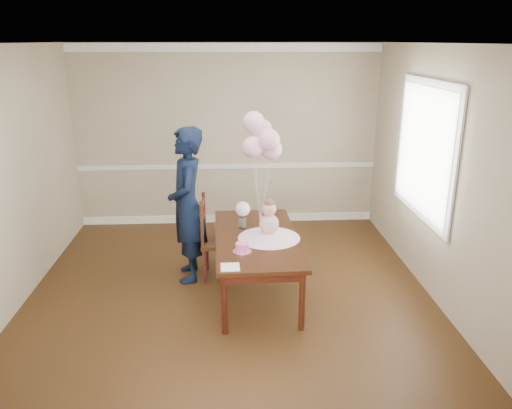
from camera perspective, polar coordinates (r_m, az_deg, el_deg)
The scene contains 50 objects.
floor at distance 5.62m, azimuth -3.01°, elevation -10.82°, with size 4.50×5.00×0.00m, color black.
ceiling at distance 4.91m, azimuth -3.56°, elevation 17.91°, with size 4.50×5.00×0.02m, color white.
wall_back at distance 7.53m, azimuth -3.31°, elevation 7.71°, with size 4.50×0.02×2.70m, color tan.
wall_front at distance 2.77m, azimuth -3.13°, elevation -11.57°, with size 4.50×0.02×2.70m, color tan.
wall_left at distance 5.58m, azimuth -27.07°, elevation 1.92°, with size 0.02×5.00×2.70m, color tan.
wall_right at distance 5.57m, azimuth 20.60°, elevation 2.75°, with size 0.02×5.00×2.70m, color tan.
chair_rail_trim at distance 7.62m, azimuth -3.25°, elevation 4.37°, with size 4.50×0.02×0.07m, color white.
crown_molding at distance 7.40m, azimuth -3.50°, elevation 17.49°, with size 4.50×0.02×0.12m, color white.
baseboard_trim at distance 7.86m, azimuth -3.14°, elevation -1.58°, with size 4.50×0.02×0.12m, color white.
window_frame at distance 5.96m, azimuth 18.75°, elevation 5.91°, with size 0.02×1.66×1.56m, color silver.
window_blinds at distance 5.95m, azimuth 18.59°, elevation 5.91°, with size 0.01×1.50×1.40m, color white.
dining_table_top at distance 5.51m, azimuth 0.04°, elevation -3.90°, with size 0.90×1.79×0.04m, color black.
table_apron at distance 5.53m, azimuth 0.04°, elevation -4.54°, with size 0.81×1.71×0.09m, color black.
table_leg_fl at distance 4.89m, azimuth -3.63°, elevation -11.34°, with size 0.06×0.06×0.63m, color black.
table_leg_fr at distance 4.96m, azimuth 5.28°, elevation -10.96°, with size 0.06×0.06×0.63m, color black.
table_leg_bl at distance 6.38m, azimuth -3.96°, elevation -4.00°, with size 0.06×0.06×0.63m, color black.
table_leg_br at distance 6.43m, azimuth 2.78°, elevation -3.80°, with size 0.06×0.06×0.63m, color black.
baby_skirt at distance 5.45m, azimuth 1.50°, elevation -3.38°, with size 0.68×0.68×0.09m, color #FDBBE5.
baby_torso at distance 5.41m, azimuth 1.51°, elevation -2.23°, with size 0.22×0.22×0.22m, color pink.
baby_head at distance 5.35m, azimuth 1.52°, elevation -0.52°, with size 0.15×0.15×0.15m, color #CB9F8C.
baby_hair at distance 5.33m, azimuth 1.53°, elevation 0.03°, with size 0.11×0.11×0.11m, color brown.
cake_platter at distance 5.11m, azimuth -1.59°, elevation -5.39°, with size 0.20×0.20×0.01m, color silver.
birthday_cake at distance 5.09m, azimuth -1.60°, elevation -4.89°, with size 0.13×0.13×0.09m, color #F44D9B.
cake_flower_a at distance 5.07m, azimuth -1.60°, elevation -4.29°, with size 0.03×0.03×0.03m, color white.
cake_flower_b at distance 5.09m, azimuth -1.31°, elevation -4.20°, with size 0.03×0.03×0.03m, color white.
rose_vase_near at distance 5.71m, azimuth -1.53°, elevation -2.05°, with size 0.09×0.09×0.14m, color silver.
roses_near at distance 5.66m, azimuth -1.54°, elevation -0.51°, with size 0.17×0.17×0.17m, color silver.
napkin at distance 4.78m, azimuth -2.97°, elevation -7.16°, with size 0.18×0.18×0.01m, color white.
balloon_weight at distance 5.96m, azimuth 0.51°, elevation -1.80°, with size 0.04×0.04×0.02m, color silver.
balloon_a at distance 5.71m, azimuth -0.37°, elevation 6.57°, with size 0.25×0.25×0.25m, color #FFB4DA.
balloon_b at distance 5.66m, azimuth 1.49°, elevation 7.40°, with size 0.25×0.25×0.25m, color #FFB4CC.
balloon_c at distance 5.77m, azimuth 0.64°, elevation 8.52°, with size 0.25×0.25×0.25m, color #DC9CAC.
balloon_d at distance 5.77m, azimuth -0.28°, elevation 9.41°, with size 0.25×0.25×0.25m, color #FFB4D1.
balloon_e at distance 5.81m, azimuth 1.80°, elevation 6.32°, with size 0.25×0.25×0.25m, color #FFB4D7.
balloon_ribbon_a at distance 5.84m, azimuth 0.08°, elevation 1.66°, with size 0.00×0.00×0.75m, color white.
balloon_ribbon_b at distance 5.81m, azimuth 0.98°, elevation 2.04°, with size 0.00×0.00×0.84m, color white.
balloon_ribbon_c at distance 5.86m, azimuth 0.57°, elevation 2.64°, with size 0.00×0.00×0.93m, color silver.
balloon_ribbon_d at distance 5.85m, azimuth 0.12°, elevation 3.07°, with size 0.00×0.00×1.02m, color white.
balloon_ribbon_e at distance 5.89m, azimuth 1.14°, elevation 1.57°, with size 0.00×0.00×0.71m, color white.
dining_chair_seat at distance 5.96m, azimuth -4.08°, elevation -4.29°, with size 0.44×0.44×0.05m, color #3E1F11.
chair_leg_fl at distance 5.90m, azimuth -5.85°, elevation -7.05°, with size 0.04×0.04×0.43m, color #3E1611.
chair_leg_fr at distance 5.88m, azimuth -2.35°, elevation -7.05°, with size 0.04×0.04×0.43m, color #33110E.
chair_leg_bl at distance 6.23m, azimuth -5.62°, elevation -5.65°, with size 0.04×0.04×0.43m, color black.
chair_leg_br at distance 6.21m, azimuth -2.31°, elevation -5.63°, with size 0.04×0.04×0.43m, color #3A190F.
chair_back_post_l at distance 5.70m, azimuth -6.22°, elevation -2.31°, with size 0.04×0.04×0.56m, color #3B1F10.
chair_back_post_r at distance 6.03m, azimuth -5.96°, elevation -1.12°, with size 0.04×0.04×0.56m, color #38140F.
chair_slat_low at distance 5.91m, azimuth -6.04°, elevation -2.79°, with size 0.03×0.40×0.05m, color #3D2010.
chair_slat_mid at distance 5.85m, azimuth -6.10°, elevation -1.34°, with size 0.03×0.40×0.05m, color #371B0F.
chair_slat_top at distance 5.80m, azimuth -6.15°, elevation 0.14°, with size 0.03×0.40×0.05m, color #3A1610.
woman at distance 5.82m, azimuth -7.87°, elevation -0.09°, with size 0.66×0.44×1.82m, color black.
Camera 1 is at (0.01, -4.91, 2.73)m, focal length 35.00 mm.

